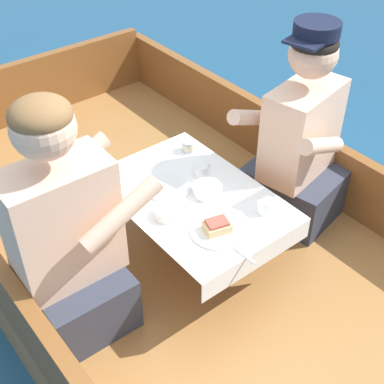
# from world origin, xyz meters

# --- Properties ---
(ground_plane) EXTENTS (60.00, 60.00, 0.00)m
(ground_plane) POSITION_xyz_m (0.00, 0.00, 0.00)
(ground_plane) COLOR navy
(boat_deck) EXTENTS (1.72, 3.55, 0.30)m
(boat_deck) POSITION_xyz_m (0.00, 0.00, 0.15)
(boat_deck) COLOR #9E6B38
(boat_deck) RESTS_ON ground_plane
(gunwale_port) EXTENTS (0.06, 3.55, 0.34)m
(gunwale_port) POSITION_xyz_m (-0.83, 0.00, 0.47)
(gunwale_port) COLOR brown
(gunwale_port) RESTS_ON boat_deck
(gunwale_starboard) EXTENTS (0.06, 3.55, 0.34)m
(gunwale_starboard) POSITION_xyz_m (0.83, 0.00, 0.47)
(gunwale_starboard) COLOR brown
(gunwale_starboard) RESTS_ON boat_deck
(bow_coaming) EXTENTS (1.60, 0.06, 0.39)m
(bow_coaming) POSITION_xyz_m (0.00, 1.74, 0.50)
(bow_coaming) COLOR brown
(bow_coaming) RESTS_ON boat_deck
(cockpit_table) EXTENTS (0.59, 0.86, 0.35)m
(cockpit_table) POSITION_xyz_m (0.00, 0.08, 0.62)
(cockpit_table) COLOR #B2B2B7
(cockpit_table) RESTS_ON boat_deck
(person_port) EXTENTS (0.53, 0.45, 1.03)m
(person_port) POSITION_xyz_m (-0.59, 0.10, 0.73)
(person_port) COLOR #333847
(person_port) RESTS_ON boat_deck
(person_starboard) EXTENTS (0.58, 0.52, 1.01)m
(person_starboard) POSITION_xyz_m (0.59, 0.00, 0.72)
(person_starboard) COLOR #333847
(person_starboard) RESTS_ON boat_deck
(plate_sandwich) EXTENTS (0.22, 0.22, 0.01)m
(plate_sandwich) POSITION_xyz_m (-0.07, -0.16, 0.66)
(plate_sandwich) COLOR white
(plate_sandwich) RESTS_ON cockpit_table
(plate_bread) EXTENTS (0.20, 0.20, 0.01)m
(plate_bread) POSITION_xyz_m (-0.05, 0.19, 0.66)
(plate_bread) COLOR white
(plate_bread) RESTS_ON cockpit_table
(sandwich) EXTENTS (0.12, 0.10, 0.05)m
(sandwich) POSITION_xyz_m (-0.07, -0.16, 0.68)
(sandwich) COLOR #E0BC7F
(sandwich) RESTS_ON plate_sandwich
(bowl_port_near) EXTENTS (0.11, 0.11, 0.04)m
(bowl_port_near) POSITION_xyz_m (-0.16, 0.04, 0.68)
(bowl_port_near) COLOR white
(bowl_port_near) RESTS_ON cockpit_table
(bowl_starboard_near) EXTENTS (0.13, 0.13, 0.04)m
(bowl_starboard_near) POSITION_xyz_m (0.06, 0.05, 0.68)
(bowl_starboard_near) COLOR white
(bowl_starboard_near) RESTS_ON cockpit_table
(coffee_cup_port) EXTENTS (0.09, 0.06, 0.05)m
(coffee_cup_port) POSITION_xyz_m (0.13, 0.18, 0.68)
(coffee_cup_port) COLOR white
(coffee_cup_port) RESTS_ON cockpit_table
(coffee_cup_starboard) EXTENTS (0.10, 0.07, 0.06)m
(coffee_cup_starboard) POSITION_xyz_m (0.17, -0.19, 0.68)
(coffee_cup_starboard) COLOR white
(coffee_cup_starboard) RESTS_ON cockpit_table
(tin_can) EXTENTS (0.07, 0.07, 0.05)m
(tin_can) POSITION_xyz_m (0.21, 0.37, 0.68)
(tin_can) COLOR silver
(tin_can) RESTS_ON cockpit_table
(utensil_knife_starboard) EXTENTS (0.02, 0.17, 0.00)m
(utensil_knife_starboard) POSITION_xyz_m (-0.07, -0.30, 0.66)
(utensil_knife_starboard) COLOR silver
(utensil_knife_starboard) RESTS_ON cockpit_table
(utensil_knife_port) EXTENTS (0.16, 0.08, 0.00)m
(utensil_knife_port) POSITION_xyz_m (0.13, -0.01, 0.66)
(utensil_knife_port) COLOR silver
(utensil_knife_port) RESTS_ON cockpit_table
(utensil_spoon_port) EXTENTS (0.17, 0.03, 0.01)m
(utensil_spoon_port) POSITION_xyz_m (-0.18, 0.41, 0.66)
(utensil_spoon_port) COLOR silver
(utensil_spoon_port) RESTS_ON cockpit_table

